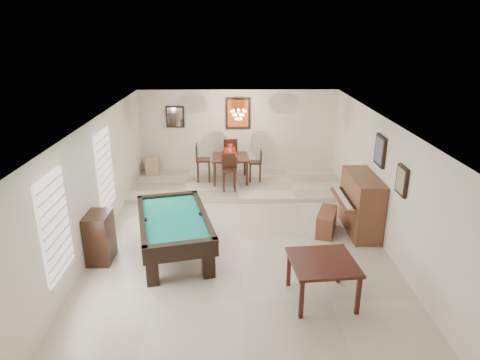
{
  "coord_description": "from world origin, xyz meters",
  "views": [
    {
      "loc": [
        -0.14,
        -8.35,
        4.37
      ],
      "look_at": [
        0.0,
        0.6,
        1.15
      ],
      "focal_mm": 32.0,
      "sensor_mm": 36.0,
      "label": 1
    }
  ],
  "objects_px": {
    "square_table": "(322,280)",
    "dining_chair_south": "(229,173)",
    "flower_vase": "(230,148)",
    "dining_chair_west": "(203,163)",
    "apothecary_chest": "(100,237)",
    "pool_table": "(174,236)",
    "piano_bench": "(327,222)",
    "dining_table": "(230,166)",
    "chandelier": "(238,111)",
    "corner_bench": "(153,166)",
    "upright_piano": "(354,204)",
    "dining_chair_north": "(230,155)",
    "dining_chair_east": "(255,165)"
  },
  "relations": [
    {
      "from": "square_table",
      "to": "dining_chair_south",
      "type": "height_order",
      "value": "dining_chair_south"
    },
    {
      "from": "flower_vase",
      "to": "dining_chair_west",
      "type": "relative_size",
      "value": 0.23
    },
    {
      "from": "apothecary_chest",
      "to": "pool_table",
      "type": "bearing_deg",
      "value": 8.03
    },
    {
      "from": "piano_bench",
      "to": "dining_chair_west",
      "type": "relative_size",
      "value": 0.83
    },
    {
      "from": "apothecary_chest",
      "to": "dining_table",
      "type": "height_order",
      "value": "apothecary_chest"
    },
    {
      "from": "square_table",
      "to": "piano_bench",
      "type": "height_order",
      "value": "square_table"
    },
    {
      "from": "dining_table",
      "to": "chandelier",
      "type": "relative_size",
      "value": 1.73
    },
    {
      "from": "square_table",
      "to": "chandelier",
      "type": "bearing_deg",
      "value": 103.82
    },
    {
      "from": "flower_vase",
      "to": "corner_bench",
      "type": "distance_m",
      "value": 2.6
    },
    {
      "from": "square_table",
      "to": "upright_piano",
      "type": "xyz_separation_m",
      "value": [
        1.21,
        2.56,
        0.29
      ]
    },
    {
      "from": "dining_chair_west",
      "to": "corner_bench",
      "type": "relative_size",
      "value": 2.23
    },
    {
      "from": "apothecary_chest",
      "to": "dining_chair_north",
      "type": "relative_size",
      "value": 0.9
    },
    {
      "from": "upright_piano",
      "to": "dining_chair_south",
      "type": "distance_m",
      "value": 3.62
    },
    {
      "from": "flower_vase",
      "to": "dining_chair_east",
      "type": "xyz_separation_m",
      "value": [
        0.72,
        -0.02,
        -0.5
      ]
    },
    {
      "from": "chandelier",
      "to": "upright_piano",
      "type": "bearing_deg",
      "value": -48.14
    },
    {
      "from": "pool_table",
      "to": "corner_bench",
      "type": "bearing_deg",
      "value": 91.52
    },
    {
      "from": "apothecary_chest",
      "to": "dining_chair_north",
      "type": "height_order",
      "value": "dining_chair_north"
    },
    {
      "from": "dining_table",
      "to": "dining_chair_north",
      "type": "bearing_deg",
      "value": 91.46
    },
    {
      "from": "chandelier",
      "to": "dining_chair_west",
      "type": "bearing_deg",
      "value": 167.54
    },
    {
      "from": "square_table",
      "to": "dining_chair_south",
      "type": "relative_size",
      "value": 1.06
    },
    {
      "from": "square_table",
      "to": "dining_chair_west",
      "type": "relative_size",
      "value": 0.96
    },
    {
      "from": "pool_table",
      "to": "chandelier",
      "type": "distance_m",
      "value": 4.45
    },
    {
      "from": "piano_bench",
      "to": "chandelier",
      "type": "relative_size",
      "value": 1.52
    },
    {
      "from": "dining_table",
      "to": "chandelier",
      "type": "bearing_deg",
      "value": -44.24
    },
    {
      "from": "square_table",
      "to": "corner_bench",
      "type": "relative_size",
      "value": 2.15
    },
    {
      "from": "dining_chair_north",
      "to": "dining_chair_west",
      "type": "distance_m",
      "value": 1.06
    },
    {
      "from": "dining_chair_south",
      "to": "corner_bench",
      "type": "height_order",
      "value": "dining_chair_south"
    },
    {
      "from": "dining_table",
      "to": "dining_chair_east",
      "type": "bearing_deg",
      "value": -1.62
    },
    {
      "from": "dining_chair_west",
      "to": "upright_piano",
      "type": "bearing_deg",
      "value": -134.38
    },
    {
      "from": "square_table",
      "to": "corner_bench",
      "type": "bearing_deg",
      "value": 121.95
    },
    {
      "from": "dining_chair_east",
      "to": "chandelier",
      "type": "relative_size",
      "value": 1.61
    },
    {
      "from": "dining_chair_south",
      "to": "corner_bench",
      "type": "xyz_separation_m",
      "value": [
        -2.36,
        1.48,
        -0.28
      ]
    },
    {
      "from": "upright_piano",
      "to": "pool_table",
      "type": "bearing_deg",
      "value": -165.43
    },
    {
      "from": "pool_table",
      "to": "apothecary_chest",
      "type": "distance_m",
      "value": 1.44
    },
    {
      "from": "corner_bench",
      "to": "chandelier",
      "type": "height_order",
      "value": "chandelier"
    },
    {
      "from": "square_table",
      "to": "piano_bench",
      "type": "distance_m",
      "value": 2.57
    },
    {
      "from": "square_table",
      "to": "piano_bench",
      "type": "bearing_deg",
      "value": 76.29
    },
    {
      "from": "upright_piano",
      "to": "piano_bench",
      "type": "height_order",
      "value": "upright_piano"
    },
    {
      "from": "chandelier",
      "to": "apothecary_chest",
      "type": "bearing_deg",
      "value": -124.32
    },
    {
      "from": "upright_piano",
      "to": "chandelier",
      "type": "height_order",
      "value": "chandelier"
    },
    {
      "from": "apothecary_chest",
      "to": "corner_bench",
      "type": "bearing_deg",
      "value": 88.42
    },
    {
      "from": "upright_piano",
      "to": "corner_bench",
      "type": "distance_m",
      "value": 6.4
    },
    {
      "from": "pool_table",
      "to": "apothecary_chest",
      "type": "relative_size",
      "value": 2.46
    },
    {
      "from": "dining_chair_east",
      "to": "chandelier",
      "type": "bearing_deg",
      "value": -63.6
    },
    {
      "from": "dining_table",
      "to": "chandelier",
      "type": "xyz_separation_m",
      "value": [
        0.24,
        -0.23,
        1.65
      ]
    },
    {
      "from": "square_table",
      "to": "dining_chair_north",
      "type": "height_order",
      "value": "dining_chair_north"
    },
    {
      "from": "dining_chair_north",
      "to": "dining_chair_west",
      "type": "relative_size",
      "value": 1.0
    },
    {
      "from": "apothecary_chest",
      "to": "corner_bench",
      "type": "xyz_separation_m",
      "value": [
        0.14,
        4.98,
        -0.16
      ]
    },
    {
      "from": "dining_table",
      "to": "dining_chair_north",
      "type": "distance_m",
      "value": 0.75
    },
    {
      "from": "upright_piano",
      "to": "dining_chair_west",
      "type": "bearing_deg",
      "value": 139.28
    }
  ]
}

